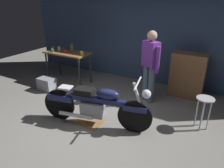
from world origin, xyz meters
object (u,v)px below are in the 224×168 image
motorcycle (96,104)px  mug_brown_stoneware (53,48)px  mug_yellow_tall (82,53)px  mug_red_diner (65,51)px  shop_stool (204,105)px  mug_orange_travel (71,48)px  mug_white_ceramic (59,48)px  wooden_dresser (187,75)px  person_standing (150,64)px  bottle (72,48)px  storage_bin (47,84)px  mug_green_speckled (52,50)px

motorcycle → mug_brown_stoneware: size_ratio=18.03×
motorcycle → mug_yellow_tall: 2.01m
mug_red_diner → shop_stool: bearing=-8.1°
mug_orange_travel → mug_white_ceramic: (-0.29, -0.20, -0.00)m
wooden_dresser → mug_yellow_tall: 2.75m
mug_yellow_tall → person_standing: bearing=1.8°
mug_red_diner → bottle: size_ratio=0.44×
wooden_dresser → storage_bin: bearing=-156.2°
storage_bin → mug_yellow_tall: size_ratio=3.94×
storage_bin → bottle: (0.20, 0.92, 0.83)m
motorcycle → mug_red_diner: size_ratio=20.34×
motorcycle → shop_stool: size_ratio=3.37×
motorcycle → person_standing: 1.63m
mug_yellow_tall → bottle: bearing=155.3°
wooden_dresser → person_standing: bearing=-135.2°
mug_brown_stoneware → shop_stool: bearing=-7.8°
mug_red_diner → mug_yellow_tall: 0.57m
motorcycle → bottle: (-1.87, 1.65, 0.55)m
mug_green_speckled → mug_brown_stoneware: (-0.14, 0.17, 0.01)m
mug_green_speckled → mug_white_ceramic: size_ratio=0.97×
motorcycle → storage_bin: bearing=148.5°
mug_brown_stoneware → mug_white_ceramic: size_ratio=1.08×
shop_stool → mug_green_speckled: mug_green_speckled is taller
motorcycle → mug_white_ceramic: 2.78m
mug_white_ceramic → mug_orange_travel: bearing=34.3°
person_standing → bottle: person_standing is taller
person_standing → bottle: 2.40m
motorcycle → storage_bin: motorcycle is taller
person_standing → mug_white_ceramic: (-2.79, 0.07, 0.03)m
mug_white_ceramic → wooden_dresser: bearing=10.7°
storage_bin → mug_green_speckled: mug_green_speckled is taller
mug_green_speckled → mug_white_ceramic: bearing=86.1°
mug_white_ceramic → storage_bin: bearing=-75.7°
mug_green_speckled → mug_yellow_tall: (0.94, 0.12, 0.01)m
storage_bin → mug_brown_stoneware: mug_brown_stoneware is taller
person_standing → wooden_dresser: size_ratio=1.52×
shop_stool → bottle: 3.79m
motorcycle → mug_red_diner: bearing=131.8°
mug_orange_travel → mug_brown_stoneware: (-0.45, -0.27, -0.00)m
mug_yellow_tall → mug_white_ceramic: 0.94m
mug_yellow_tall → mug_white_ceramic: bearing=172.4°
motorcycle → person_standing: person_standing is taller
storage_bin → shop_stool: bearing=2.1°
mug_yellow_tall → mug_green_speckled: bearing=-172.5°
mug_white_ceramic → person_standing: bearing=-1.4°
motorcycle → person_standing: (0.52, 1.47, 0.48)m
mug_green_speckled → bottle: bearing=41.1°
storage_bin → bottle: bearing=77.8°
mug_green_speckled → bottle: size_ratio=0.45×
bottle → person_standing: bearing=-4.4°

